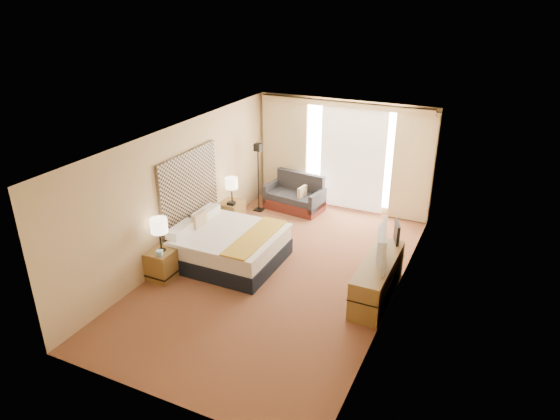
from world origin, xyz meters
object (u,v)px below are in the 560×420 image
at_px(nightstand_left, 163,264).
at_px(television, 377,244).
at_px(loveseat, 295,198).
at_px(lamp_right, 231,184).
at_px(lamp_left, 159,226).
at_px(media_dresser, 377,279).
at_px(floor_lamp, 258,164).
at_px(nightstand_right, 232,213).
at_px(desk_chair, 388,252).
at_px(bed, 229,246).

height_order(nightstand_left, television, television).
distance_m(loveseat, lamp_right, 1.86).
bearing_deg(lamp_left, loveseat, 76.86).
distance_m(nightstand_left, lamp_right, 2.57).
distance_m(media_dresser, floor_lamp, 4.35).
bearing_deg(nightstand_right, desk_chair, -10.41).
relative_size(nightstand_right, television, 0.52).
bearing_deg(lamp_left, nightstand_right, 90.29).
height_order(nightstand_left, media_dresser, media_dresser).
bearing_deg(desk_chair, bed, 176.25).
relative_size(nightstand_left, media_dresser, 0.31).
relative_size(floor_lamp, desk_chair, 1.55).
height_order(nightstand_left, loveseat, loveseat).
bearing_deg(media_dresser, nightstand_left, -164.16).
distance_m(media_dresser, loveseat, 3.99).
xyz_separation_m(nightstand_left, desk_chair, (3.67, 1.83, 0.20)).
relative_size(nightstand_left, lamp_left, 0.86).
bearing_deg(lamp_left, television, 15.99).
relative_size(media_dresser, lamp_left, 2.82).
bearing_deg(bed, nightstand_left, -128.42).
height_order(desk_chair, lamp_right, lamp_right).
distance_m(nightstand_right, bed, 1.69).
distance_m(nightstand_left, bed, 1.30).
xyz_separation_m(nightstand_right, lamp_right, (0.05, -0.04, 0.73)).
bearing_deg(nightstand_left, lamp_right, 88.92).
distance_m(floor_lamp, lamp_right, 1.03).
bearing_deg(television, media_dresser, -93.78).
bearing_deg(lamp_left, desk_chair, 26.51).
relative_size(loveseat, floor_lamp, 0.87).
bearing_deg(nightstand_left, television, 15.92).
xyz_separation_m(loveseat, lamp_right, (-0.88, -1.46, 0.72)).
bearing_deg(lamp_right, television, -21.52).
relative_size(bed, television, 1.79).
bearing_deg(floor_lamp, desk_chair, -25.15).
distance_m(nightstand_left, media_dresser, 3.85).
xyz_separation_m(nightstand_left, bed, (0.81, 1.02, 0.06)).
height_order(floor_lamp, lamp_right, floor_lamp).
bearing_deg(lamp_right, nightstand_left, -91.08).
bearing_deg(floor_lamp, lamp_right, -97.63).
distance_m(bed, floor_lamp, 2.66).
distance_m(desk_chair, television, 0.95).
bearing_deg(floor_lamp, lamp_left, -92.78).
relative_size(loveseat, lamp_right, 2.46).
xyz_separation_m(bed, lamp_left, (-0.80, -1.02, 0.71)).
distance_m(nightstand_left, lamp_left, 0.77).
xyz_separation_m(nightstand_left, nightstand_right, (0.00, 2.50, 0.00)).
height_order(nightstand_right, lamp_right, lamp_right).
height_order(nightstand_right, lamp_left, lamp_left).
relative_size(loveseat, television, 1.37).
bearing_deg(nightstand_left, media_dresser, 15.84).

